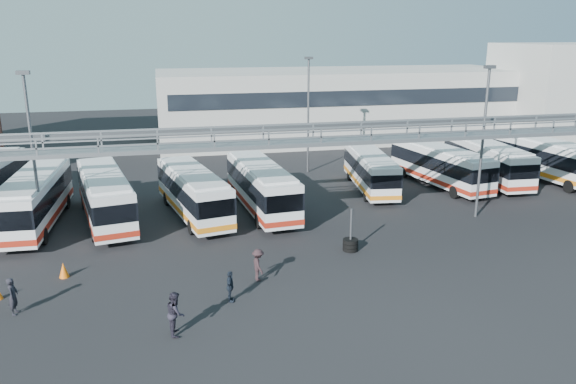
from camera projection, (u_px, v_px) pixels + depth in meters
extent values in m
plane|color=black|center=(341.00, 274.00, 29.51)|extent=(140.00, 140.00, 0.00)
cube|color=gray|center=(317.00, 142.00, 32.52)|extent=(50.00, 1.80, 0.22)
cube|color=gray|center=(321.00, 128.00, 31.47)|extent=(50.00, 0.10, 0.10)
cube|color=gray|center=(313.00, 124.00, 33.06)|extent=(50.00, 0.10, 0.10)
cube|color=#4C4F54|center=(300.00, 128.00, 36.22)|extent=(45.00, 0.50, 0.35)
cube|color=#9E9E99|center=(339.00, 104.00, 66.61)|extent=(42.00, 14.00, 8.00)
cube|color=#B2B2AD|center=(565.00, 91.00, 66.14)|extent=(14.00, 12.00, 11.00)
cylinder|color=#4C4F54|center=(34.00, 163.00, 32.21)|extent=(0.18, 0.18, 10.00)
cube|color=#4C4F54|center=(23.00, 73.00, 30.81)|extent=(0.70, 0.35, 0.22)
cylinder|color=#4C4F54|center=(482.00, 145.00, 37.27)|extent=(0.18, 0.18, 10.00)
cube|color=#4C4F54|center=(490.00, 67.00, 35.87)|extent=(0.70, 0.35, 0.22)
cylinder|color=#4C4F54|center=(308.00, 117.00, 49.62)|extent=(0.18, 0.18, 10.00)
cube|color=#4C4F54|center=(309.00, 58.00, 48.22)|extent=(0.70, 0.35, 0.22)
cylinder|color=black|center=(18.00, 189.00, 43.63)|extent=(0.44, 1.08, 1.05)
cube|color=silver|center=(35.00, 198.00, 36.27)|extent=(3.03, 11.41, 2.83)
cube|color=black|center=(34.00, 194.00, 36.18)|extent=(3.09, 11.47, 1.13)
cube|color=#A32414|center=(37.00, 213.00, 36.55)|extent=(3.08, 11.46, 0.36)
cube|color=silver|center=(32.00, 176.00, 35.86)|extent=(2.73, 10.27, 0.16)
cylinder|color=black|center=(2.00, 239.00, 33.02)|extent=(0.35, 1.04, 1.03)
cylinder|color=black|center=(43.00, 236.00, 33.43)|extent=(0.35, 1.04, 1.03)
cylinder|color=black|center=(32.00, 203.00, 39.87)|extent=(0.35, 1.04, 1.03)
cylinder|color=black|center=(67.00, 202.00, 40.28)|extent=(0.35, 1.04, 1.03)
cube|color=silver|center=(105.00, 195.00, 37.11)|extent=(4.57, 11.37, 2.77)
cube|color=black|center=(104.00, 191.00, 37.02)|extent=(4.64, 11.44, 1.11)
cube|color=#A32414|center=(106.00, 209.00, 37.38)|extent=(4.63, 11.43, 0.35)
cube|color=silver|center=(103.00, 174.00, 36.71)|extent=(4.11, 10.23, 0.16)
cylinder|color=black|center=(94.00, 234.00, 33.91)|extent=(0.49, 1.05, 1.01)
cylinder|color=black|center=(132.00, 229.00, 34.80)|extent=(0.49, 1.05, 1.01)
cylinder|color=black|center=(84.00, 202.00, 40.16)|extent=(0.49, 1.05, 1.01)
cylinder|color=black|center=(117.00, 199.00, 41.04)|extent=(0.49, 1.05, 1.01)
cube|color=silver|center=(193.00, 192.00, 38.18)|extent=(4.55, 10.98, 2.68)
cube|color=black|center=(193.00, 187.00, 38.10)|extent=(4.62, 11.05, 1.07)
cube|color=orange|center=(194.00, 205.00, 38.44)|extent=(4.61, 11.03, 0.34)
cube|color=silver|center=(192.00, 172.00, 37.80)|extent=(4.09, 9.88, 0.16)
cylinder|color=black|center=(191.00, 227.00, 35.10)|extent=(0.48, 1.01, 0.97)
cylinder|color=black|center=(225.00, 222.00, 35.98)|extent=(0.48, 1.01, 0.97)
cylinder|color=black|center=(167.00, 199.00, 41.10)|extent=(0.48, 1.01, 0.97)
cylinder|color=black|center=(196.00, 195.00, 41.97)|extent=(0.48, 1.01, 0.97)
cube|color=silver|center=(261.00, 186.00, 39.36)|extent=(3.43, 11.24, 2.77)
cube|color=black|center=(261.00, 182.00, 39.27)|extent=(3.50, 11.31, 1.11)
cube|color=#A32414|center=(262.00, 199.00, 39.63)|extent=(3.49, 11.30, 0.35)
cube|color=silver|center=(261.00, 166.00, 38.96)|extent=(3.09, 10.12, 0.16)
cylinder|color=black|center=(259.00, 221.00, 36.15)|extent=(0.39, 1.03, 1.01)
cylinder|color=black|center=(292.00, 218.00, 36.81)|extent=(0.39, 1.03, 1.01)
cylinder|color=black|center=(235.00, 192.00, 42.64)|extent=(0.39, 1.03, 1.01)
cylinder|color=black|center=(264.00, 190.00, 43.30)|extent=(0.39, 1.03, 1.01)
cube|color=silver|center=(370.00, 170.00, 44.78)|extent=(3.57, 10.20, 2.50)
cube|color=black|center=(370.00, 166.00, 44.70)|extent=(3.64, 10.27, 1.00)
cube|color=orange|center=(370.00, 180.00, 45.02)|extent=(3.63, 10.26, 0.32)
cube|color=silver|center=(371.00, 154.00, 44.41)|extent=(3.21, 9.18, 0.15)
cylinder|color=black|center=(366.00, 196.00, 41.96)|extent=(0.39, 0.94, 0.91)
cylinder|color=black|center=(393.00, 195.00, 42.14)|extent=(0.39, 0.94, 0.91)
cylinder|color=black|center=(349.00, 175.00, 48.08)|extent=(0.39, 0.94, 0.91)
cylinder|color=black|center=(373.00, 174.00, 48.26)|extent=(0.39, 0.94, 0.91)
cube|color=silver|center=(440.00, 165.00, 45.85)|extent=(4.13, 11.03, 2.69)
cube|color=black|center=(440.00, 161.00, 45.77)|extent=(4.19, 11.10, 1.08)
cube|color=#A32414|center=(439.00, 176.00, 46.12)|extent=(4.18, 11.09, 0.34)
cube|color=silver|center=(441.00, 148.00, 45.46)|extent=(3.71, 9.93, 0.16)
cylinder|color=black|center=(455.00, 192.00, 42.74)|extent=(0.45, 1.01, 0.98)
cylinder|color=black|center=(478.00, 189.00, 43.53)|extent=(0.45, 1.01, 0.98)
cylinder|color=black|center=(404.00, 172.00, 48.89)|extent=(0.45, 1.01, 0.98)
cylinder|color=black|center=(425.00, 170.00, 49.68)|extent=(0.45, 1.01, 0.98)
cube|color=silver|center=(487.00, 161.00, 47.24)|extent=(3.03, 11.08, 2.74)
cube|color=black|center=(487.00, 157.00, 47.15)|extent=(3.09, 11.14, 1.10)
cube|color=#A32414|center=(486.00, 172.00, 47.50)|extent=(3.08, 11.13, 0.35)
cube|color=silver|center=(489.00, 144.00, 46.84)|extent=(2.72, 9.97, 0.16)
cylinder|color=black|center=(495.00, 187.00, 44.09)|extent=(0.35, 1.01, 1.00)
cylinder|color=black|center=(521.00, 186.00, 44.47)|extent=(0.35, 1.01, 1.00)
cylinder|color=black|center=(454.00, 167.00, 50.73)|extent=(0.35, 1.01, 1.00)
cylinder|color=black|center=(477.00, 166.00, 51.11)|extent=(0.35, 1.01, 1.00)
cube|color=silver|center=(548.00, 159.00, 47.51)|extent=(4.12, 11.62, 2.84)
cube|color=black|center=(548.00, 155.00, 47.42)|extent=(4.18, 11.69, 1.14)
cube|color=orange|center=(546.00, 171.00, 47.79)|extent=(4.17, 11.68, 0.36)
cube|color=silver|center=(550.00, 142.00, 47.10)|extent=(3.71, 10.46, 0.17)
cylinder|color=black|center=(570.00, 187.00, 44.21)|extent=(0.45, 1.07, 1.03)
cylinder|color=black|center=(505.00, 167.00, 50.76)|extent=(0.45, 1.07, 1.03)
cylinder|color=black|center=(525.00, 165.00, 51.56)|extent=(0.45, 1.07, 1.03)
imported|color=black|center=(13.00, 296.00, 25.08)|extent=(0.46, 0.67, 1.75)
imported|color=#211E2A|center=(176.00, 313.00, 23.39)|extent=(0.73, 0.93, 1.90)
imported|color=black|center=(258.00, 265.00, 28.51)|extent=(0.76, 1.17, 1.70)
imported|color=black|center=(230.00, 287.00, 26.26)|extent=(0.58, 0.96, 1.53)
cone|color=orange|center=(64.00, 270.00, 28.98)|extent=(0.64, 0.64, 0.80)
cylinder|color=black|center=(350.00, 249.00, 32.59)|extent=(0.89, 0.89, 0.21)
cylinder|color=black|center=(350.00, 245.00, 32.53)|extent=(0.89, 0.89, 0.21)
cylinder|color=black|center=(351.00, 241.00, 32.46)|extent=(0.89, 0.89, 0.21)
cylinder|color=#4C4F54|center=(351.00, 230.00, 32.28)|extent=(0.13, 0.13, 2.55)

